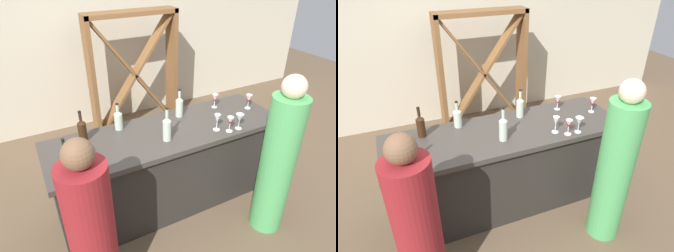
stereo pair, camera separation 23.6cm
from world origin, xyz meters
TOP-DOWN VIEW (x-y plane):
  - ground_plane at (0.00, 0.00)m, footprint 12.00×12.00m
  - back_wall at (0.00, 2.20)m, footprint 8.00×0.10m
  - bar_counter at (0.00, 0.00)m, footprint 2.34×0.74m
  - wine_rack at (0.32, 1.65)m, footprint 1.28×0.28m
  - wine_bottle_leftmost_dark_green at (-0.98, -0.23)m, footprint 0.07×0.07m
  - wine_bottle_second_left_amber_brown at (-0.76, 0.20)m, footprint 0.08×0.08m
  - wine_bottle_center_clear_pale at (-0.41, 0.25)m, footprint 0.08×0.08m
  - wine_bottle_second_right_clear_pale at (-0.09, -0.14)m, footprint 0.08×0.08m
  - wine_bottle_rightmost_clear_pale at (0.24, 0.21)m, footprint 0.08×0.08m
  - wine_glass_near_left at (0.63, -0.29)m, footprint 0.08×0.08m
  - wine_glass_near_center at (0.51, -0.29)m, footprint 0.06×0.06m
  - wine_glass_near_right at (0.42, -0.21)m, footprint 0.07×0.07m
  - wine_glass_far_left at (1.00, 0.02)m, footprint 0.07×0.07m
  - wine_glass_far_center at (0.69, 0.21)m, footprint 0.07×0.07m
  - person_left_guest at (-0.96, -0.72)m, footprint 0.39×0.39m
  - person_center_guest at (0.72, -0.74)m, footprint 0.34×0.34m

SIDE VIEW (x-z plane):
  - ground_plane at x=0.00m, z-range 0.00..0.00m
  - bar_counter at x=0.00m, z-range 0.00..0.90m
  - person_left_guest at x=-0.96m, z-range -0.05..1.44m
  - person_center_guest at x=0.72m, z-range -0.05..1.54m
  - wine_rack at x=0.32m, z-range 0.00..1.74m
  - wine_bottle_center_clear_pale at x=-0.41m, z-range 0.87..1.14m
  - wine_glass_far_center at x=0.69m, z-range 0.93..1.08m
  - wine_glass_far_left at x=1.00m, z-range 0.93..1.09m
  - wine_glass_near_center at x=0.51m, z-range 0.93..1.09m
  - wine_bottle_second_left_amber_brown at x=-0.76m, z-range 0.86..1.17m
  - wine_glass_near_left at x=0.63m, z-range 0.94..1.09m
  - wine_bottle_rightmost_clear_pale at x=0.24m, z-range 0.86..1.17m
  - wine_glass_near_right at x=0.42m, z-range 0.93..1.10m
  - wine_bottle_leftmost_dark_green at x=-0.98m, z-range 0.86..1.19m
  - wine_bottle_second_right_clear_pale at x=-0.09m, z-range 0.86..1.19m
  - back_wall at x=0.00m, z-range 0.00..2.80m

